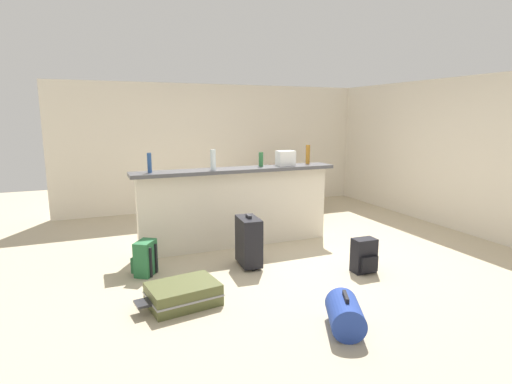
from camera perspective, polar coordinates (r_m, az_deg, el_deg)
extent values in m
cube|color=#BCAD8E|center=(5.94, 4.57, -8.10)|extent=(13.00, 13.00, 0.05)
cube|color=silver|center=(8.48, -4.72, 6.37)|extent=(6.60, 0.10, 2.50)
cube|color=silver|center=(7.75, 24.27, 5.06)|extent=(0.10, 6.00, 2.50)
cube|color=silver|center=(5.88, -2.66, -2.44)|extent=(2.80, 0.20, 1.10)
cube|color=#4C4C51|center=(5.78, -2.71, 3.11)|extent=(2.96, 0.40, 0.05)
cylinder|color=#284C89|center=(5.48, -14.74, 3.99)|extent=(0.06, 0.06, 0.26)
cylinder|color=silver|center=(5.55, -6.05, 4.49)|extent=(0.07, 0.07, 0.28)
cylinder|color=#2D6B38|center=(5.96, 0.70, 4.61)|extent=(0.07, 0.07, 0.21)
cylinder|color=#9E661E|center=(6.35, 7.29, 5.27)|extent=(0.07, 0.07, 0.29)
cube|color=silver|center=(6.09, 4.16, 4.77)|extent=(0.26, 0.18, 0.22)
cube|color=#332319|center=(7.77, 4.55, 2.05)|extent=(1.10, 0.80, 0.04)
cylinder|color=#332319|center=(7.32, 2.29, -1.40)|extent=(0.06, 0.06, 0.70)
cylinder|color=#332319|center=(7.78, 8.86, -0.81)|extent=(0.06, 0.06, 0.70)
cylinder|color=#332319|center=(7.93, 0.24, -0.45)|extent=(0.06, 0.06, 0.70)
cylinder|color=#332319|center=(8.35, 6.45, 0.05)|extent=(0.06, 0.06, 0.70)
cube|color=#9E754C|center=(7.23, 6.07, -0.96)|extent=(0.42, 0.42, 0.04)
cube|color=#9E754C|center=(7.34, 5.37, 1.28)|extent=(0.40, 0.06, 0.48)
cylinder|color=#9E754C|center=(7.07, 5.62, -3.10)|extent=(0.04, 0.04, 0.41)
cylinder|color=#9E754C|center=(7.24, 7.78, -2.82)|extent=(0.04, 0.04, 0.41)
cylinder|color=#9E754C|center=(7.34, 4.31, -2.57)|extent=(0.04, 0.04, 0.41)
cylinder|color=#9E754C|center=(7.50, 6.43, -2.31)|extent=(0.04, 0.04, 0.41)
cube|color=#9E754C|center=(8.40, 2.58, 0.72)|extent=(0.41, 0.41, 0.04)
cube|color=#9E754C|center=(8.20, 3.09, 2.31)|extent=(0.40, 0.05, 0.48)
cylinder|color=#9E754C|center=(8.65, 3.12, -0.51)|extent=(0.04, 0.04, 0.41)
cylinder|color=#9E754C|center=(8.53, 1.15, -0.66)|extent=(0.04, 0.04, 0.41)
cylinder|color=#9E754C|center=(8.36, 4.01, -0.91)|extent=(0.04, 0.04, 0.41)
cylinder|color=#9E754C|center=(8.24, 1.98, -1.07)|extent=(0.04, 0.04, 0.41)
cube|color=#51562D|center=(4.30, -10.18, -13.89)|extent=(0.74, 0.57, 0.22)
cube|color=gray|center=(4.30, -10.18, -13.89)|extent=(0.76, 0.59, 0.02)
cube|color=#2D2D33|center=(4.19, -15.61, -14.81)|extent=(0.16, 0.20, 0.02)
cylinder|color=#233D93|center=(3.84, 12.38, -16.44)|extent=(0.48, 0.56, 0.30)
cube|color=black|center=(3.77, 12.49, -14.14)|extent=(0.11, 0.19, 0.04)
cube|color=black|center=(5.17, 14.90, -8.58)|extent=(0.28, 0.19, 0.42)
cube|color=black|center=(5.11, 15.59, -9.72)|extent=(0.22, 0.07, 0.19)
cube|color=black|center=(5.22, 13.61, -8.60)|extent=(0.04, 0.02, 0.36)
cube|color=black|center=(5.29, 14.87, -8.37)|extent=(0.04, 0.02, 0.36)
cube|color=black|center=(5.15, -1.04, -6.88)|extent=(0.27, 0.46, 0.60)
cylinder|color=black|center=(5.42, -1.62, -9.33)|extent=(0.03, 0.06, 0.06)
cylinder|color=black|center=(5.08, -0.38, -10.73)|extent=(0.03, 0.06, 0.06)
cube|color=#232328|center=(5.06, -1.05, -3.43)|extent=(0.05, 0.14, 0.04)
cube|color=#286B3D|center=(5.09, -15.25, -8.93)|extent=(0.31, 0.33, 0.42)
cube|color=#205530|center=(5.16, -16.31, -9.56)|extent=(0.17, 0.22, 0.19)
cube|color=black|center=(5.11, -13.87, -9.02)|extent=(0.04, 0.04, 0.36)
cube|color=black|center=(4.99, -14.57, -9.53)|extent=(0.04, 0.04, 0.36)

